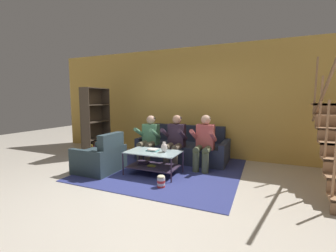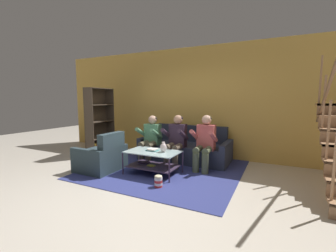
{
  "view_description": "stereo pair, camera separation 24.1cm",
  "coord_description": "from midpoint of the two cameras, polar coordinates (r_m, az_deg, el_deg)",
  "views": [
    {
      "loc": [
        1.98,
        -3.44,
        1.53
      ],
      "look_at": [
        0.13,
        0.85,
        0.97
      ],
      "focal_mm": 24.0,
      "sensor_mm": 36.0,
      "label": 1
    },
    {
      "loc": [
        2.2,
        -3.34,
        1.53
      ],
      "look_at": [
        0.13,
        0.85,
        0.97
      ],
      "focal_mm": 24.0,
      "sensor_mm": 36.0,
      "label": 2
    }
  ],
  "objects": [
    {
      "name": "person_seated_left",
      "position": [
        5.45,
        -6.16,
        -2.82
      ],
      "size": [
        0.5,
        0.58,
        1.14
      ],
      "color": "brown",
      "rests_on": "ground"
    },
    {
      "name": "ground",
      "position": [
        4.26,
        -8.09,
        -14.29
      ],
      "size": [
        16.8,
        16.8,
        0.0
      ],
      "primitive_type": "plane",
      "color": "beige"
    },
    {
      "name": "vase",
      "position": [
        4.52,
        -2.53,
        -5.45
      ],
      "size": [
        0.13,
        0.13,
        0.21
      ],
      "color": "silver",
      "rests_on": "coffee_table"
    },
    {
      "name": "area_rug",
      "position": [
        5.15,
        -1.41,
        -10.41
      ],
      "size": [
        3.16,
        3.27,
        0.01
      ],
      "color": "navy",
      "rests_on": "ground"
    },
    {
      "name": "coffee_table",
      "position": [
        4.65,
        -5.29,
        -8.33
      ],
      "size": [
        1.08,
        0.66,
        0.47
      ],
      "color": "#A8C4C8",
      "rests_on": "ground"
    },
    {
      "name": "person_seated_middle",
      "position": [
        5.16,
        0.47,
        -3.18
      ],
      "size": [
        0.5,
        0.58,
        1.17
      ],
      "color": "brown",
      "rests_on": "ground"
    },
    {
      "name": "book_stack",
      "position": [
        4.65,
        -5.39,
        -6.06
      ],
      "size": [
        0.24,
        0.18,
        0.04
      ],
      "color": "teal",
      "rests_on": "coffee_table"
    },
    {
      "name": "person_seated_right",
      "position": [
        4.94,
        7.79,
        -3.58
      ],
      "size": [
        0.5,
        0.58,
        1.19
      ],
      "color": "#505B3E",
      "rests_on": "ground"
    },
    {
      "name": "popcorn_tub",
      "position": [
        4.02,
        -3.54,
        -13.87
      ],
      "size": [
        0.14,
        0.14,
        0.22
      ],
      "color": "red",
      "rests_on": "ground"
    },
    {
      "name": "bookshelf",
      "position": [
        6.56,
        -19.1,
        -1.07
      ],
      "size": [
        0.37,
        0.98,
        1.84
      ],
      "color": "#44382D",
      "rests_on": "ground"
    },
    {
      "name": "couch",
      "position": [
        5.75,
        2.71,
        -5.79
      ],
      "size": [
        2.22,
        0.98,
        0.85
      ],
      "color": "#2A3146",
      "rests_on": "ground"
    },
    {
      "name": "armchair",
      "position": [
        5.06,
        -18.05,
        -7.87
      ],
      "size": [
        0.81,
        0.89,
        0.83
      ],
      "color": "#2B3C44",
      "rests_on": "ground"
    },
    {
      "name": "back_partition",
      "position": [
        6.21,
        3.63,
        6.06
      ],
      "size": [
        8.4,
        0.12,
        2.9
      ],
      "primitive_type": "cube",
      "color": "gold",
      "rests_on": "ground"
    }
  ]
}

